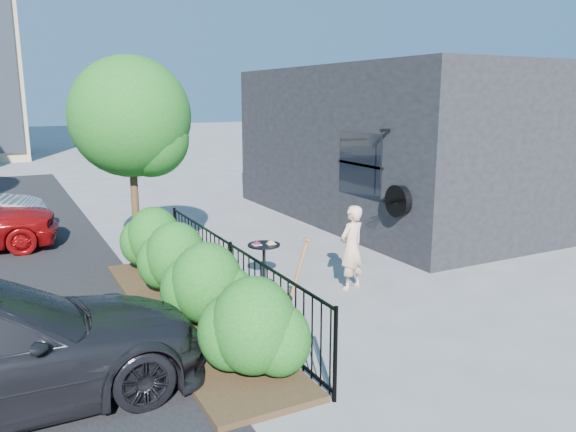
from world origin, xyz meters
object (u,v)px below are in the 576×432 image
patio_tree (135,124)px  woman (352,248)px  cafe_table (264,256)px  shovel (291,299)px

patio_tree → woman: bearing=-43.1°
patio_tree → cafe_table: bearing=-46.7°
woman → shovel: bearing=20.2°
woman → patio_tree: bearing=-60.6°
shovel → woman: bearing=37.7°
patio_tree → woman: patio_tree is taller
cafe_table → shovel: 2.57m
patio_tree → shovel: (0.98, -4.28, -2.11)m
shovel → cafe_table: bearing=73.0°
patio_tree → woman: size_ratio=2.69×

